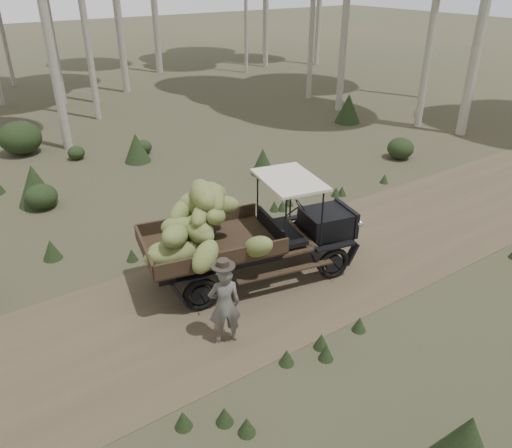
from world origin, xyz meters
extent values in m
plane|color=#473D2B|center=(0.00, 0.00, 0.00)|extent=(120.00, 120.00, 0.00)
cube|color=brown|center=(0.00, 0.00, 0.00)|extent=(70.00, 4.00, 0.01)
cube|color=black|center=(1.06, 0.08, 0.95)|extent=(1.12, 1.08, 0.52)
cube|color=black|center=(1.57, -0.03, 0.95)|extent=(0.29, 0.95, 0.59)
cube|color=black|center=(-0.24, 0.36, 1.05)|extent=(0.35, 1.32, 0.52)
cube|color=#38281C|center=(-1.55, 0.63, 0.95)|extent=(2.96, 2.23, 0.08)
cube|color=#38281C|center=(-1.37, 1.47, 1.12)|extent=(2.62, 0.61, 0.30)
cube|color=#38281C|center=(-1.73, -0.21, 1.12)|extent=(2.62, 0.61, 0.30)
cube|color=#38281C|center=(-2.86, 0.90, 1.12)|extent=(0.41, 1.69, 0.30)
cube|color=beige|center=(0.16, 0.27, 2.11)|extent=(1.41, 1.81, 0.06)
cube|color=black|center=(-0.50, 0.78, 0.59)|extent=(4.31, 1.00, 0.17)
cube|color=black|center=(-0.65, 0.07, 0.59)|extent=(4.31, 1.00, 0.17)
torus|color=black|center=(1.03, 0.87, 0.36)|extent=(0.74, 0.28, 0.72)
torus|color=black|center=(0.72, -0.63, 0.36)|extent=(0.74, 0.28, 0.72)
torus|color=black|center=(-1.86, 1.47, 0.36)|extent=(0.74, 0.28, 0.72)
torus|color=black|center=(-2.17, -0.02, 0.36)|extent=(0.74, 0.28, 0.72)
sphere|color=beige|center=(1.74, 0.38, 1.00)|extent=(0.17, 0.17, 0.17)
sphere|color=beige|center=(1.56, -0.46, 1.00)|extent=(0.17, 0.17, 0.17)
ellipsoid|color=olive|center=(-2.67, 0.43, 1.15)|extent=(0.90, 0.76, 0.52)
ellipsoid|color=olive|center=(-1.78, 0.64, 1.54)|extent=(0.64, 0.42, 0.43)
ellipsoid|color=olive|center=(-1.68, 0.91, 1.82)|extent=(0.84, 0.65, 0.53)
ellipsoid|color=olive|center=(-1.41, 0.70, 2.07)|extent=(0.74, 0.48, 0.57)
ellipsoid|color=olive|center=(-2.21, 0.35, 1.16)|extent=(0.89, 0.46, 0.55)
ellipsoid|color=olive|center=(-2.18, 0.74, 1.52)|extent=(0.78, 0.63, 0.43)
ellipsoid|color=olive|center=(-1.23, 0.58, 1.80)|extent=(0.72, 0.59, 0.40)
ellipsoid|color=olive|center=(-1.65, 0.52, 2.04)|extent=(0.66, 0.74, 0.43)
ellipsoid|color=olive|center=(-2.55, 0.48, 1.15)|extent=(0.96, 0.89, 0.54)
ellipsoid|color=olive|center=(-1.23, 1.03, 1.54)|extent=(0.87, 0.61, 0.54)
ellipsoid|color=olive|center=(-1.39, 0.68, 1.81)|extent=(0.86, 0.77, 0.45)
ellipsoid|color=olive|center=(-1.48, 0.55, 2.03)|extent=(0.65, 0.95, 0.66)
ellipsoid|color=olive|center=(-2.05, 0.87, 1.17)|extent=(0.74, 0.82, 0.60)
ellipsoid|color=olive|center=(-2.42, 0.40, 1.54)|extent=(0.92, 0.89, 0.62)
ellipsoid|color=olive|center=(-1.78, 0.48, 1.80)|extent=(0.85, 0.83, 0.47)
ellipsoid|color=olive|center=(-1.50, 0.76, 2.03)|extent=(0.61, 0.92, 0.49)
ellipsoid|color=olive|center=(-1.49, 1.15, 1.23)|extent=(0.93, 0.88, 0.61)
ellipsoid|color=olive|center=(-1.95, 0.28, 1.50)|extent=(0.64, 0.74, 0.45)
ellipsoid|color=olive|center=(-1.96, 0.93, 1.76)|extent=(0.92, 0.70, 0.56)
ellipsoid|color=olive|center=(-1.53, 0.71, 2.09)|extent=(0.81, 0.76, 0.61)
ellipsoid|color=olive|center=(-1.82, 0.96, 1.16)|extent=(0.72, 0.94, 0.59)
ellipsoid|color=olive|center=(-1.88, 0.39, 1.48)|extent=(0.57, 0.85, 0.70)
ellipsoid|color=olive|center=(-1.58, 0.31, 1.75)|extent=(0.77, 0.73, 0.58)
ellipsoid|color=olive|center=(-1.65, 0.68, 2.08)|extent=(0.65, 0.96, 0.70)
ellipsoid|color=olive|center=(-2.11, -0.18, 1.28)|extent=(0.93, 0.76, 0.72)
ellipsoid|color=olive|center=(-1.08, -0.39, 1.26)|extent=(0.67, 0.87, 0.67)
imported|color=#5B5753|center=(-2.24, -1.05, 0.78)|extent=(0.66, 0.54, 1.55)
cylinder|color=#2F2921|center=(-2.24, -1.05, 1.57)|extent=(0.53, 0.53, 0.02)
cylinder|color=#2F2921|center=(-2.24, -1.05, 1.63)|extent=(0.27, 0.27, 0.12)
ellipsoid|color=#233319|center=(-3.56, 6.53, 0.35)|extent=(0.86, 0.86, 0.69)
ellipsoid|color=#233319|center=(-3.02, 11.59, 0.59)|extent=(1.45, 1.45, 1.16)
cone|color=#233319|center=(2.70, 4.75, 0.20)|extent=(0.36, 0.36, 0.40)
ellipsoid|color=#233319|center=(0.56, 9.21, 0.25)|extent=(0.60, 0.60, 0.48)
cone|color=#233319|center=(0.06, 8.54, 0.50)|extent=(0.90, 0.90, 1.00)
cone|color=#233319|center=(-4.07, 3.61, 0.24)|extent=(0.44, 0.44, 0.49)
cone|color=#233319|center=(9.38, 8.01, 0.61)|extent=(1.09, 1.09, 1.21)
cone|color=#233319|center=(-3.61, 6.89, 0.59)|extent=(1.05, 1.05, 1.17)
ellipsoid|color=#233319|center=(-1.60, 9.96, 0.24)|extent=(0.58, 0.58, 0.46)
cone|color=#233319|center=(2.96, 5.18, 0.43)|extent=(0.77, 0.77, 0.86)
ellipsoid|color=#233319|center=(7.72, 3.66, 0.37)|extent=(0.91, 0.91, 0.73)
cone|color=#233319|center=(-0.96, -2.17, 0.15)|extent=(0.27, 0.27, 0.30)
cone|color=#233319|center=(3.70, 2.53, 0.15)|extent=(0.27, 0.27, 0.30)
cone|color=#233319|center=(3.88, 2.47, 0.15)|extent=(0.27, 0.27, 0.30)
cone|color=#233319|center=(-1.08, -2.43, 0.15)|extent=(0.27, 0.27, 0.30)
cone|color=#233319|center=(-0.07, -2.21, 0.15)|extent=(0.27, 0.27, 0.30)
cone|color=#233319|center=(-2.58, 2.50, 0.15)|extent=(0.27, 0.27, 0.30)
cone|color=#233319|center=(-1.70, -2.14, 0.15)|extent=(0.27, 0.27, 0.30)
cone|color=#233319|center=(-3.21, -2.60, 0.15)|extent=(0.27, 0.27, 0.30)
cone|color=#233319|center=(2.17, 2.80, 0.15)|extent=(0.27, 0.27, 0.30)
cone|color=#233319|center=(1.84, 2.65, 0.15)|extent=(0.27, 0.27, 0.30)
cone|color=#233319|center=(-3.74, -2.33, 0.15)|extent=(0.27, 0.27, 0.30)
cone|color=#233319|center=(-3.04, -2.94, 0.15)|extent=(0.27, 0.27, 0.30)
cone|color=#233319|center=(5.62, 2.42, 0.15)|extent=(0.27, 0.27, 0.30)
cone|color=#233319|center=(1.64, 2.76, 0.15)|extent=(0.27, 0.27, 0.30)
camera|label=1|loc=(-5.76, -7.14, 6.01)|focal=35.00mm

